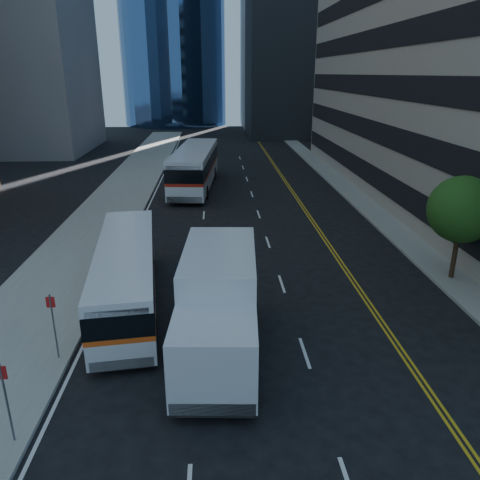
{
  "coord_description": "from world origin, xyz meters",
  "views": [
    {
      "loc": [
        -2.74,
        -12.68,
        9.75
      ],
      "look_at": [
        -1.63,
        6.68,
        2.8
      ],
      "focal_mm": 35.0,
      "sensor_mm": 36.0,
      "label": 1
    }
  ],
  "objects": [
    {
      "name": "ground",
      "position": [
        0.0,
        0.0,
        0.0
      ],
      "size": [
        160.0,
        160.0,
        0.0
      ],
      "primitive_type": "plane",
      "color": "black",
      "rests_on": "ground"
    },
    {
      "name": "sidewalk_west",
      "position": [
        -10.5,
        25.0,
        0.07
      ],
      "size": [
        5.0,
        90.0,
        0.15
      ],
      "primitive_type": "cube",
      "color": "gray",
      "rests_on": "ground"
    },
    {
      "name": "sidewalk_east",
      "position": [
        9.0,
        25.0,
        0.07
      ],
      "size": [
        2.0,
        90.0,
        0.15
      ],
      "primitive_type": "cube",
      "color": "gray",
      "rests_on": "ground"
    },
    {
      "name": "midrise_west",
      "position": [
        -28.0,
        52.0,
        17.5
      ],
      "size": [
        18.0,
        18.0,
        35.0
      ],
      "primitive_type": "cube",
      "color": "gray",
      "rests_on": "ground"
    },
    {
      "name": "street_tree",
      "position": [
        9.0,
        8.0,
        3.64
      ],
      "size": [
        3.2,
        3.2,
        5.1
      ],
      "color": "#332114",
      "rests_on": "sidewalk_east"
    },
    {
      "name": "bus_front",
      "position": [
        -6.6,
        6.24,
        1.52
      ],
      "size": [
        3.67,
        11.01,
        2.79
      ],
      "rotation": [
        0.0,
        0.0,
        0.12
      ],
      "color": "silver",
      "rests_on": "ground"
    },
    {
      "name": "bus_rear",
      "position": [
        -4.37,
        28.74,
        1.91
      ],
      "size": [
        4.16,
        13.76,
        3.49
      ],
      "rotation": [
        0.0,
        0.0,
        -0.09
      ],
      "color": "white",
      "rests_on": "ground"
    },
    {
      "name": "box_truck",
      "position": [
        -2.65,
        2.26,
        1.93
      ],
      "size": [
        3.1,
        7.79,
        3.65
      ],
      "rotation": [
        0.0,
        0.0,
        -0.06
      ],
      "color": "silver",
      "rests_on": "ground"
    }
  ]
}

